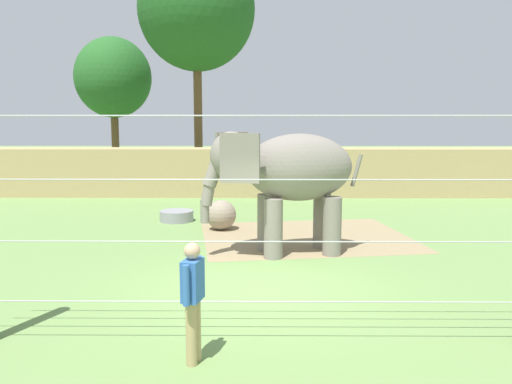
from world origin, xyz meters
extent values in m
plane|color=#6B8E4C|center=(0.00, 0.00, 0.00)|extent=(120.00, 120.00, 0.00)
cube|color=#937F5B|center=(1.37, 4.70, 0.00)|extent=(6.38, 5.50, 0.01)
cube|color=tan|center=(0.00, 13.12, 1.04)|extent=(36.00, 1.80, 2.08)
cylinder|color=gray|center=(0.38, 2.34, 0.72)|extent=(0.45, 0.45, 1.44)
cylinder|color=gray|center=(0.22, 3.12, 0.72)|extent=(0.45, 0.45, 1.44)
cylinder|color=gray|center=(1.83, 2.64, 0.72)|extent=(0.45, 0.45, 1.44)
cylinder|color=gray|center=(1.67, 3.42, 0.72)|extent=(0.45, 0.45, 1.44)
ellipsoid|color=gray|center=(1.03, 2.88, 2.14)|extent=(2.91, 1.95, 1.65)
ellipsoid|color=gray|center=(-0.62, 2.55, 2.43)|extent=(1.23, 1.31, 1.19)
cube|color=gray|center=(-0.40, 1.96, 2.43)|extent=(0.93, 0.32, 1.13)
cube|color=gray|center=(-0.64, 3.17, 2.43)|extent=(0.81, 0.63, 1.13)
cylinder|color=gray|center=(-1.05, 2.46, 2.01)|extent=(0.56, 0.42, 0.65)
cylinder|color=gray|center=(-1.18, 2.43, 1.55)|extent=(0.41, 0.34, 0.60)
cylinder|color=gray|center=(-1.26, 2.42, 1.13)|extent=(0.25, 0.25, 0.57)
cylinder|color=gray|center=(2.49, 3.18, 2.04)|extent=(0.33, 0.16, 0.82)
sphere|color=gray|center=(-1.11, 5.65, 0.45)|extent=(0.91, 0.91, 0.91)
cylinder|color=#B7B7BC|center=(0.00, -2.47, 0.63)|extent=(9.02, 0.02, 0.02)
cylinder|color=#B7B7BC|center=(0.00, -2.47, 1.53)|extent=(9.02, 0.02, 0.02)
cylinder|color=#B7B7BC|center=(0.00, -2.47, 2.43)|extent=(9.02, 0.02, 0.02)
cylinder|color=#B7B7BC|center=(0.00, -2.47, 3.34)|extent=(9.02, 0.02, 0.02)
cylinder|color=tan|center=(-0.85, -3.21, 0.44)|extent=(0.15, 0.15, 0.88)
cylinder|color=tan|center=(-0.81, -3.05, 0.44)|extent=(0.15, 0.15, 0.88)
cube|color=#3366B2|center=(-0.83, -3.13, 1.16)|extent=(0.30, 0.40, 0.56)
sphere|color=tan|center=(-0.83, -3.13, 1.56)|extent=(0.22, 0.22, 0.22)
cylinder|color=#3366B2|center=(-0.89, -3.36, 1.16)|extent=(0.11, 0.11, 0.54)
cylinder|color=#3366B2|center=(-0.78, -2.90, 1.16)|extent=(0.11, 0.11, 0.54)
cube|color=black|center=(-0.85, -2.86, 0.94)|extent=(0.03, 0.07, 0.14)
cylinder|color=gray|center=(-2.68, 6.99, 0.17)|extent=(1.10, 1.10, 0.35)
cylinder|color=#38607A|center=(-2.68, 6.99, 0.32)|extent=(1.01, 1.01, 0.02)
cylinder|color=brown|center=(-3.19, 17.71, 3.21)|extent=(0.44, 0.44, 6.42)
ellipsoid|color=#1E511E|center=(-3.19, 17.71, 8.96)|extent=(5.97, 5.97, 6.27)
cylinder|color=brown|center=(-8.49, 20.97, 1.96)|extent=(0.44, 0.44, 3.92)
ellipsoid|color=#235B23|center=(-8.49, 20.97, 5.79)|extent=(4.41, 4.41, 4.63)
camera|label=1|loc=(0.07, -9.85, 3.26)|focal=36.57mm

